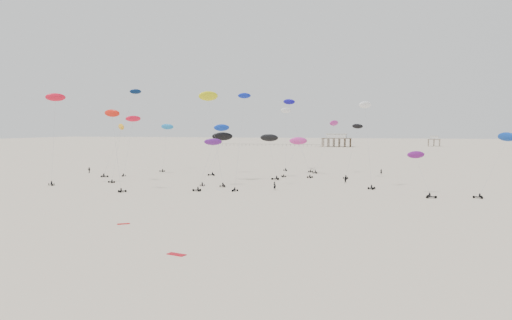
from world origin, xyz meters
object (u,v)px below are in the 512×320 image
(rig_0, at_px, (286,123))
(rig_9, at_px, (220,137))
(pavilion_main, at_px, (337,141))
(rig_4, at_px, (132,126))
(pavilion_small, at_px, (434,142))
(spectator_0, at_px, (275,190))

(rig_0, height_order, rig_9, rig_0)
(pavilion_main, bearing_deg, rig_4, -98.84)
(pavilion_main, height_order, rig_9, rig_9)
(pavilion_small, distance_m, rig_0, 243.29)
(pavilion_small, distance_m, spectator_0, 294.46)
(rig_9, bearing_deg, pavilion_main, -24.72)
(rig_9, bearing_deg, rig_4, 89.52)
(pavilion_small, xyz_separation_m, spectator_0, (-56.43, -288.99, -3.49))
(pavilion_small, height_order, rig_0, rig_0)
(pavilion_main, bearing_deg, rig_9, -93.02)
(pavilion_small, xyz_separation_m, rig_4, (-106.37, -263.95, 11.11))
(pavilion_small, xyz_separation_m, rig_0, (-65.40, -234.02, 12.12))
(pavilion_small, xyz_separation_m, rig_9, (-81.83, -254.43, 7.77))
(rig_4, xyz_separation_m, rig_9, (24.53, 9.53, -3.35))
(rig_9, bearing_deg, rig_0, -60.55)
(rig_9, xyz_separation_m, spectator_0, (25.40, -34.56, -11.25))
(pavilion_main, distance_m, rig_0, 204.39)
(rig_0, xyz_separation_m, rig_4, (-40.97, -29.93, -1.01))
(pavilion_main, distance_m, spectator_0, 259.38)
(pavilion_main, bearing_deg, rig_0, -88.71)
(rig_0, distance_m, rig_9, 26.56)
(rig_0, distance_m, spectator_0, 57.84)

